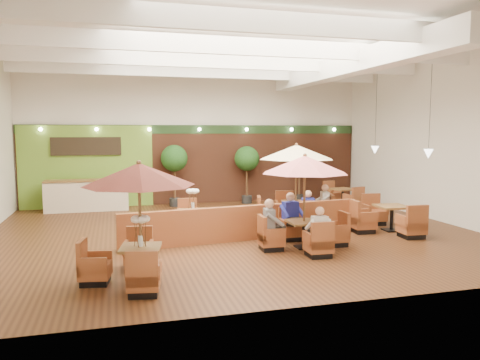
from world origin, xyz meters
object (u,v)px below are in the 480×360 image
object	(u,v)px
table_0	(137,195)
diner_3	(308,206)
table_5	(342,197)
diner_0	(319,226)
table_2	(296,169)
topiary_2	(300,164)
diner_2	(271,220)
diner_4	(323,200)
topiary_1	(247,161)
service_counter	(87,195)
table_3	(193,218)
booth_divider	(245,223)
diner_1	(291,212)
table_4	(383,219)
table_1	(305,183)
topiary_0	(174,161)

from	to	relation	value
table_0	diner_3	size ratio (longest dim) A/B	3.13
table_5	diner_0	distance (m)	7.93
table_2	topiary_2	bearing A→B (deg)	81.33
table_0	diner_2	bearing A→B (deg)	35.18
diner_4	diner_0	bearing A→B (deg)	166.63
table_2	topiary_2	xyz separation A→B (m)	(2.07, 4.73, -0.19)
table_5	topiary_1	size ratio (longest dim) A/B	1.05
table_5	diner_2	world-z (taller)	diner_2
service_counter	table_3	xyz separation A→B (m)	(3.16, -5.06, -0.09)
booth_divider	table_5	size ratio (longest dim) A/B	2.77
topiary_2	diner_3	xyz separation A→B (m)	(-2.07, -5.68, -0.84)
diner_1	diner_2	xyz separation A→B (m)	(-0.88, -0.88, -0.00)
table_0	topiary_1	world-z (taller)	table_0
booth_divider	table_4	bearing A→B (deg)	-6.73
topiary_1	booth_divider	bearing A→B (deg)	-106.39
table_0	diner_4	size ratio (longest dim) A/B	2.98
table_0	topiary_1	size ratio (longest dim) A/B	1.03
table_3	service_counter	bearing A→B (deg)	127.15
service_counter	table_4	bearing A→B (deg)	-34.98
topiary_1	diner_0	size ratio (longest dim) A/B	3.14
booth_divider	diner_3	xyz separation A→B (m)	(2.12, 0.63, 0.27)
table_4	diner_2	bearing A→B (deg)	-159.14
table_1	topiary_1	xyz separation A→B (m)	(0.64, 7.53, 0.09)
topiary_0	diner_4	xyz separation A→B (m)	(4.20, -4.73, -1.06)
table_4	topiary_2	bearing A→B (deg)	94.59
table_2	diner_0	size ratio (longest dim) A/B	3.54
table_3	topiary_1	world-z (taller)	topiary_1
topiary_0	diner_4	size ratio (longest dim) A/B	3.00
table_3	diner_1	size ratio (longest dim) A/B	2.87
topiary_1	table_2	bearing A→B (deg)	-86.81
table_4	diner_0	xyz separation A→B (m)	(-3.07, -2.11, 0.38)
diner_0	diner_3	world-z (taller)	diner_3
table_3	table_4	size ratio (longest dim) A/B	0.94
table_2	topiary_0	bearing A→B (deg)	139.43
topiary_2	table_0	bearing A→B (deg)	-128.35
table_3	diner_4	bearing A→B (deg)	12.16
service_counter	topiary_1	world-z (taller)	topiary_1
booth_divider	topiary_1	bearing A→B (deg)	66.79
diner_3	table_3	bearing A→B (deg)	-171.12
table_3	topiary_0	world-z (taller)	topiary_0
service_counter	topiary_0	world-z (taller)	topiary_0
diner_0	diner_4	size ratio (longest dim) A/B	0.93
service_counter	diner_0	xyz separation A→B (m)	(5.66, -8.21, 0.16)
topiary_1	diner_1	distance (m)	6.75
table_4	table_5	distance (m)	4.77
table_2	service_counter	bearing A→B (deg)	160.35
service_counter	diner_4	size ratio (longest dim) A/B	3.69
topiary_0	diner_0	size ratio (longest dim) A/B	3.24
table_3	table_4	xyz separation A→B (m)	(5.56, -1.04, -0.13)
table_1	diner_3	bearing A→B (deg)	65.35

